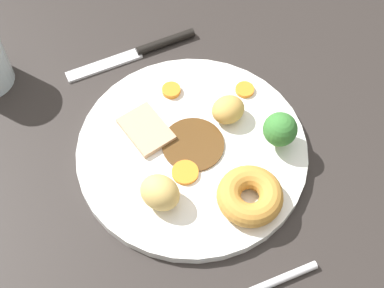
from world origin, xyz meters
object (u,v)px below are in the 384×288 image
object	(u,v)px
roast_potato_left	(160,193)
carrot_coin_back	(245,90)
dinner_plate	(192,151)
broccoli_floret	(280,130)
roast_potato_right	(228,110)
carrot_coin_front	(171,90)
knife	(143,50)
yorkshire_pudding	(250,196)
carrot_coin_side	(185,172)
meat_slice_main	(146,130)

from	to	relation	value
roast_potato_left	carrot_coin_back	size ratio (longest dim) A/B	1.93
dinner_plate	broccoli_floret	xyz separation A→B (cm)	(-3.65, -9.64, 3.61)
roast_potato_right	carrot_coin_front	size ratio (longest dim) A/B	1.74
carrot_coin_front	knife	distance (cm)	8.85
roast_potato_right	broccoli_floret	size ratio (longest dim) A/B	0.82
yorkshire_pudding	knife	distance (cm)	26.82
yorkshire_pudding	carrot_coin_front	xyz separation A→B (cm)	(17.89, 1.66, -1.04)
roast_potato_right	carrot_coin_side	size ratio (longest dim) A/B	1.31
broccoli_floret	knife	world-z (taller)	broccoli_floret
broccoli_floret	roast_potato_right	bearing A→B (deg)	32.19
roast_potato_left	carrot_coin_front	world-z (taller)	roast_potato_left
roast_potato_left	roast_potato_right	size ratio (longest dim) A/B	1.13
dinner_plate	roast_potato_right	xyz separation A→B (cm)	(2.25, -5.92, 2.30)
knife	carrot_coin_front	bearing A→B (deg)	92.60
knife	yorkshire_pudding	bearing A→B (deg)	94.64
yorkshire_pudding	roast_potato_left	distance (cm)	10.04
meat_slice_main	roast_potato_left	bearing A→B (deg)	167.20
yorkshire_pudding	carrot_coin_front	world-z (taller)	yorkshire_pudding
carrot_coin_back	broccoli_floret	xyz separation A→B (cm)	(-8.57, 0.13, 2.67)
meat_slice_main	broccoli_floret	distance (cm)	16.16
dinner_plate	roast_potato_right	distance (cm)	6.74
carrot_coin_back	carrot_coin_side	xyz separation A→B (cm)	(-7.69, 11.95, -0.01)
meat_slice_main	broccoli_floret	size ratio (longest dim) A/B	1.28
dinner_plate	knife	bearing A→B (deg)	-2.77
yorkshire_pudding	roast_potato_left	size ratio (longest dim) A/B	1.62
roast_potato_right	broccoli_floret	distance (cm)	7.09
carrot_coin_back	knife	xyz separation A→B (cm)	(12.60, 8.92, -1.20)
meat_slice_main	knife	distance (cm)	13.90
dinner_plate	yorkshire_pudding	world-z (taller)	yorkshire_pudding
dinner_plate	knife	size ratio (longest dim) A/B	1.51
dinner_plate	broccoli_floret	world-z (taller)	broccoli_floret
roast_potato_left	carrot_coin_side	size ratio (longest dim) A/B	1.47
roast_potato_right	knife	xyz separation A→B (cm)	(15.28, 5.08, -2.55)
meat_slice_main	carrot_coin_side	distance (cm)	7.58
carrot_coin_front	broccoli_floret	xyz separation A→B (cm)	(-12.42, -8.44, 2.58)
dinner_plate	broccoli_floret	bearing A→B (deg)	-110.74
meat_slice_main	carrot_coin_back	xyz separation A→B (cm)	(0.34, -13.81, -0.15)
roast_potato_right	dinner_plate	bearing A→B (deg)	110.77
roast_potato_left	carrot_coin_back	bearing A→B (deg)	-58.68
yorkshire_pudding	carrot_coin_side	distance (cm)	8.19
meat_slice_main	roast_potato_right	distance (cm)	10.31
carrot_coin_back	broccoli_floret	bearing A→B (deg)	179.13
roast_potato_right	carrot_coin_front	xyz separation A→B (cm)	(6.52, 4.73, -1.27)
yorkshire_pudding	carrot_coin_side	xyz separation A→B (cm)	(6.35, 5.04, -1.13)
meat_slice_main	roast_potato_right	xyz separation A→B (cm)	(-2.34, -9.97, 1.20)
meat_slice_main	carrot_coin_front	distance (cm)	6.71
carrot_coin_front	broccoli_floret	world-z (taller)	broccoli_floret
knife	meat_slice_main	bearing A→B (deg)	69.63
dinner_plate	roast_potato_right	world-z (taller)	roast_potato_right
dinner_plate	carrot_coin_back	distance (cm)	10.98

